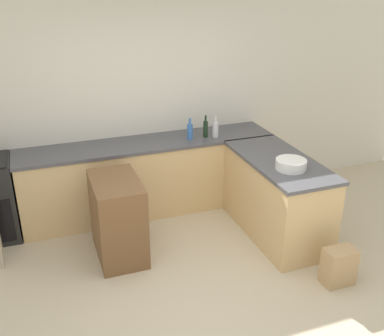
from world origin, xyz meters
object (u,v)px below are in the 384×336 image
(wine_bottle_dark, at_px, (206,128))
(paper_bag, at_px, (339,266))
(island_table, at_px, (118,218))
(water_bottle_blue, at_px, (190,131))
(vinegar_bottle_clear, at_px, (215,129))
(mixing_bowl, at_px, (291,164))

(wine_bottle_dark, relative_size, paper_bag, 0.73)
(island_table, bearing_deg, water_bottle_blue, 35.64)
(island_table, relative_size, paper_bag, 2.32)
(vinegar_bottle_clear, bearing_deg, island_table, -152.21)
(water_bottle_blue, bearing_deg, wine_bottle_dark, 1.79)
(wine_bottle_dark, bearing_deg, water_bottle_blue, -178.21)
(wine_bottle_dark, distance_m, vinegar_bottle_clear, 0.12)
(island_table, height_order, paper_bag, island_table)
(wine_bottle_dark, bearing_deg, island_table, -148.75)
(paper_bag, bearing_deg, wine_bottle_dark, 107.05)
(water_bottle_blue, xyz_separation_m, vinegar_bottle_clear, (0.32, -0.04, -0.00))
(mixing_bowl, bearing_deg, paper_bag, -79.36)
(mixing_bowl, distance_m, paper_bag, 1.11)
(vinegar_bottle_clear, bearing_deg, paper_bag, -75.70)
(vinegar_bottle_clear, distance_m, paper_bag, 2.19)
(island_table, bearing_deg, wine_bottle_dark, 31.25)
(island_table, bearing_deg, mixing_bowl, -14.29)
(mixing_bowl, bearing_deg, vinegar_bottle_clear, 106.61)
(wine_bottle_dark, distance_m, paper_bag, 2.26)
(island_table, relative_size, mixing_bowl, 2.75)
(water_bottle_blue, distance_m, paper_bag, 2.32)
(water_bottle_blue, bearing_deg, island_table, -144.36)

